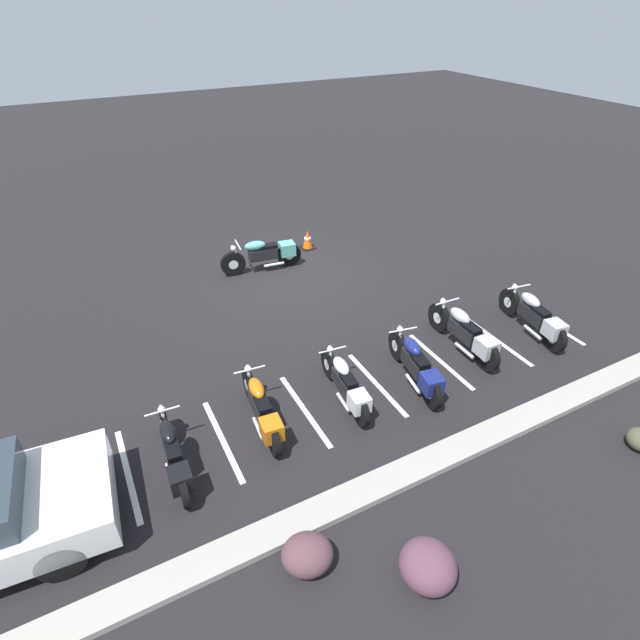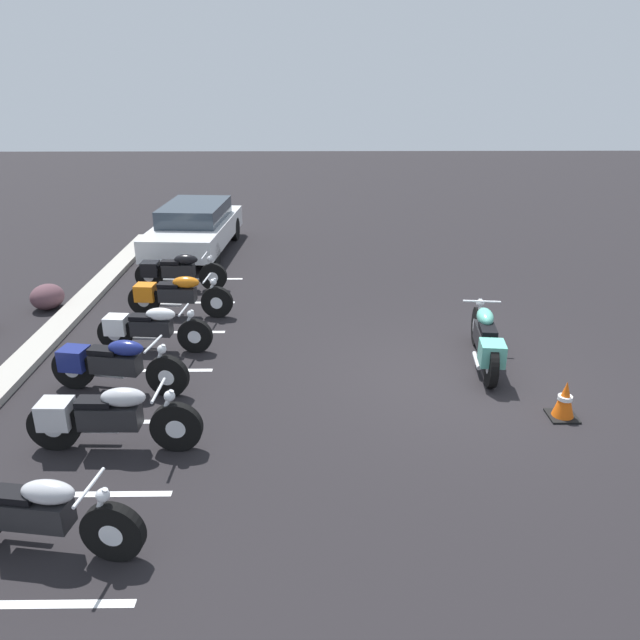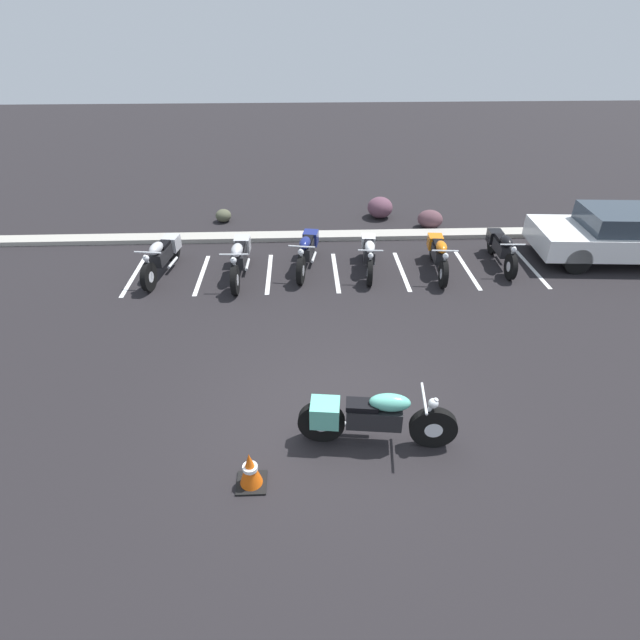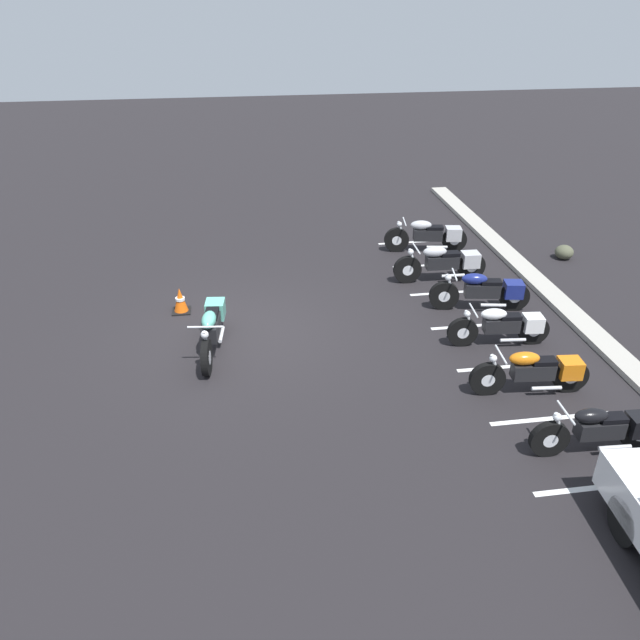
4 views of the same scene
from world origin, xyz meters
name	(u,v)px [view 4 (image 4 of 4)]	position (x,y,z in m)	size (l,w,h in m)	color
ground	(242,335)	(0.00, 0.00, 0.00)	(60.00, 60.00, 0.00)	black
motorcycle_teal_featured	(212,326)	(0.44, -0.57, 0.48)	(2.28, 0.68, 0.90)	black
parked_bike_0	(430,235)	(-3.76, 5.12, 0.46)	(0.70, 2.18, 0.86)	black
parked_bike_1	(445,263)	(-1.92, 4.91, 0.47)	(0.63, 2.25, 0.88)	black
parked_bike_2	(485,291)	(-0.34, 5.30, 0.46)	(0.74, 2.16, 0.86)	black
parked_bike_3	(504,326)	(1.14, 5.11, 0.42)	(0.58, 2.03, 0.80)	black
parked_bike_4	(536,371)	(2.79, 4.99, 0.44)	(0.59, 2.10, 0.83)	black
parked_bike_5	(603,429)	(4.42, 5.29, 0.43)	(0.58, 2.06, 0.81)	black
concrete_curb	(566,309)	(0.00, 7.08, 0.06)	(18.00, 0.50, 0.12)	#A8A399
landscape_rock_1	(564,252)	(-2.76, 8.44, 0.18)	(0.47, 0.45, 0.37)	#4F513D
traffic_cone	(180,301)	(-1.21, -1.27, 0.26)	(0.40, 0.40, 0.56)	black
stall_line_0	(415,242)	(-4.47, 4.96, 0.00)	(0.10, 2.10, 0.00)	white
stall_line_1	(433,265)	(-2.87, 4.96, 0.00)	(0.10, 2.10, 0.00)	white
stall_line_2	(454,292)	(-1.26, 4.96, 0.00)	(0.10, 2.10, 0.00)	white
stall_line_3	(479,325)	(0.34, 4.96, 0.00)	(0.10, 2.10, 0.00)	white
stall_line_4	(511,366)	(1.95, 4.96, 0.00)	(0.10, 2.10, 0.00)	white
stall_line_5	(551,418)	(3.55, 4.96, 0.00)	(0.10, 2.10, 0.00)	white
stall_line_6	(603,487)	(5.15, 4.96, 0.00)	(0.10, 2.10, 0.00)	white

